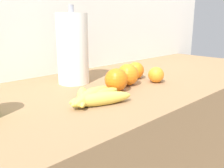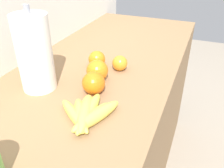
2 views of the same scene
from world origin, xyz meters
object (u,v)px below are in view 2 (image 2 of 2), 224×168
(banana_bunch, at_px, (87,114))
(orange_front, at_px, (97,71))
(orange_right, at_px, (120,63))
(orange_center, at_px, (94,83))
(orange_back_right, at_px, (97,59))
(paper_towel_roll, at_px, (35,53))

(banana_bunch, relative_size, orange_front, 2.51)
(orange_right, distance_m, orange_front, 0.12)
(orange_center, bearing_deg, orange_back_right, 22.01)
(orange_front, xyz_separation_m, paper_towel_roll, (-0.13, 0.18, 0.09))
(banana_bunch, height_order, orange_back_right, orange_back_right)
(orange_back_right, xyz_separation_m, orange_center, (-0.19, -0.08, 0.00))
(banana_bunch, height_order, orange_right, orange_right)
(orange_right, relative_size, orange_center, 0.78)
(orange_front, height_order, orange_back_right, orange_front)
(orange_back_right, height_order, orange_center, orange_center)
(paper_towel_roll, bearing_deg, orange_center, -79.24)
(banana_bunch, relative_size, orange_center, 2.57)
(orange_center, xyz_separation_m, paper_towel_roll, (-0.04, 0.20, 0.09))
(orange_right, relative_size, orange_front, 0.76)
(orange_front, distance_m, orange_center, 0.09)
(orange_back_right, bearing_deg, paper_towel_roll, 151.94)
(banana_bunch, bearing_deg, orange_center, 17.79)
(orange_front, bearing_deg, orange_back_right, 25.96)
(banana_bunch, xyz_separation_m, orange_back_right, (0.34, 0.12, 0.02))
(orange_right, xyz_separation_m, paper_towel_roll, (-0.24, 0.23, 0.10))
(banana_bunch, relative_size, orange_back_right, 2.92)
(orange_front, xyz_separation_m, orange_back_right, (0.11, 0.05, -0.01))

